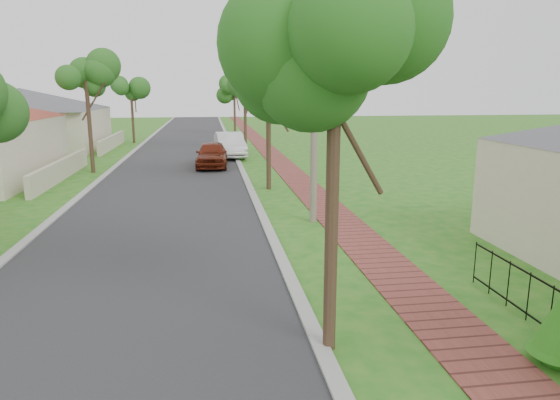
{
  "coord_description": "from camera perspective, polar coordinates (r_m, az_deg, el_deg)",
  "views": [
    {
      "loc": [
        -1.19,
        -6.3,
        4.43
      ],
      "look_at": [
        0.7,
        6.86,
        1.5
      ],
      "focal_mm": 32.0,
      "sensor_mm": 36.0,
      "label": 1
    }
  ],
  "objects": [
    {
      "name": "road",
      "position": [
        26.73,
        -11.97,
        2.62
      ],
      "size": [
        7.0,
        120.0,
        0.02
      ],
      "primitive_type": "cube",
      "color": "#28282B",
      "rests_on": "ground"
    },
    {
      "name": "kerb_right",
      "position": [
        26.73,
        -4.14,
        2.86
      ],
      "size": [
        0.3,
        120.0,
        0.1
      ],
      "primitive_type": "cube",
      "color": "#9E9E99",
      "rests_on": "ground"
    },
    {
      "name": "kerb_left",
      "position": [
        27.22,
        -19.66,
        2.34
      ],
      "size": [
        0.3,
        120.0,
        0.1
      ],
      "primitive_type": "cube",
      "color": "#9E9E99",
      "rests_on": "ground"
    },
    {
      "name": "sidewalk",
      "position": [
        27.04,
        1.37,
        3.0
      ],
      "size": [
        1.5,
        120.0,
        0.03
      ],
      "primitive_type": "cube",
      "color": "brown",
      "rests_on": "ground"
    },
    {
      "name": "street_trees",
      "position": [
        33.18,
        -11.37,
        12.38
      ],
      "size": [
        10.7,
        37.65,
        5.89
      ],
      "color": "#382619",
      "rests_on": "ground"
    },
    {
      "name": "far_house_grey",
      "position": [
        42.64,
        -27.34,
        8.26
      ],
      "size": [
        15.56,
        15.56,
        4.6
      ],
      "color": "beige",
      "rests_on": "ground"
    },
    {
      "name": "parked_car_red",
      "position": [
        29.58,
        -7.79,
        5.16
      ],
      "size": [
        1.98,
        4.45,
        1.49
      ],
      "primitive_type": "imported",
      "rotation": [
        0.0,
        0.0,
        -0.05
      ],
      "color": "maroon",
      "rests_on": "ground"
    },
    {
      "name": "parked_car_white",
      "position": [
        33.93,
        -5.76,
        6.27
      ],
      "size": [
        2.12,
        5.11,
        1.64
      ],
      "primitive_type": "imported",
      "rotation": [
        0.0,
        0.0,
        0.08
      ],
      "color": "silver",
      "rests_on": "ground"
    },
    {
      "name": "near_tree",
      "position": [
        8.05,
        6.33,
        14.66
      ],
      "size": [
        2.32,
        2.32,
        5.96
      ],
      "color": "#382619",
      "rests_on": "ground"
    },
    {
      "name": "utility_pole",
      "position": [
        16.68,
        3.95,
        10.22
      ],
      "size": [
        1.2,
        0.24,
        7.48
      ],
      "color": "gray",
      "rests_on": "ground"
    }
  ]
}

